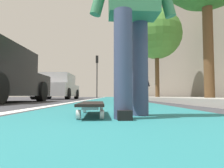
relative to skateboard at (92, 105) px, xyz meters
name	(u,v)px	position (x,y,z in m)	size (l,w,h in m)	color
ground_plane	(111,99)	(9.16, -0.23, -0.09)	(80.00, 80.00, 0.00)	#38383D
bike_lane_paint	(111,98)	(23.16, -0.23, -0.09)	(56.00, 1.93, 0.00)	#237075
lane_stripe_white	(100,98)	(19.16, 0.88, -0.09)	(52.00, 0.16, 0.01)	silver
sidewalk_curb	(144,97)	(17.16, -3.27, -0.03)	(52.00, 3.20, 0.13)	#9E9B93
building_facade	(162,53)	(21.16, -6.05, 4.98)	(40.00, 1.20, 10.15)	gray
skateboard	(92,105)	(0.00, 0.00, 0.00)	(0.85, 0.24, 0.11)	white
skater_person	(133,3)	(-0.15, -0.35, 0.84)	(0.47, 0.72, 1.64)	#384260
parked_car_mid	(57,87)	(10.33, 2.95, 0.60)	(4.09, 2.08, 1.46)	#B7B7BC
traffic_light	(97,69)	(20.89, 1.28, 3.12)	(0.33, 0.28, 4.69)	#2D2D2D
street_tree_mid	(157,34)	(9.87, -2.87, 3.67)	(2.88, 2.88, 5.22)	brown
pedestrian_distant	(145,85)	(12.93, -2.67, 0.89)	(0.48, 0.75, 1.72)	black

